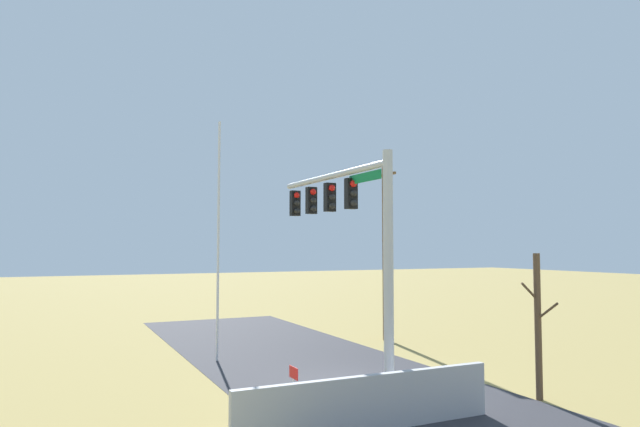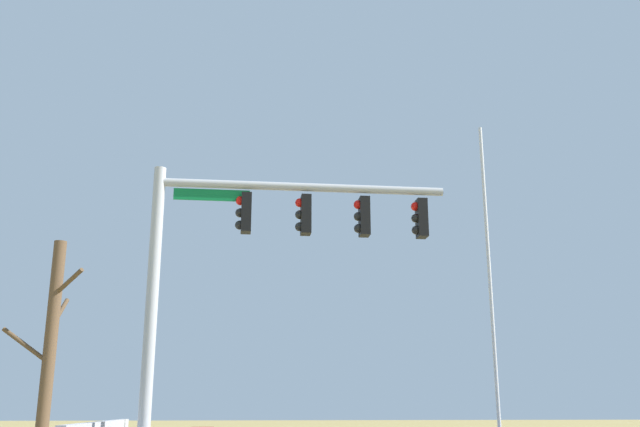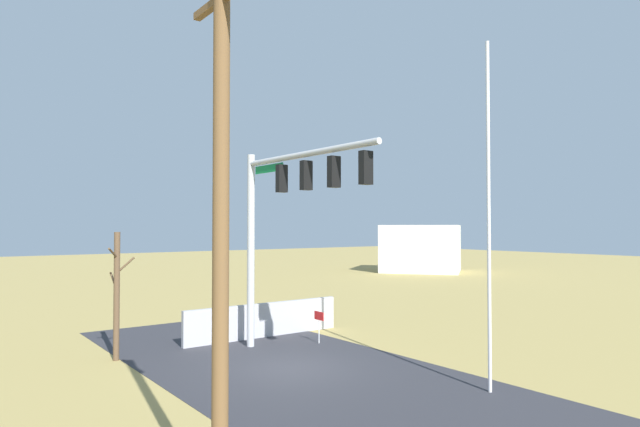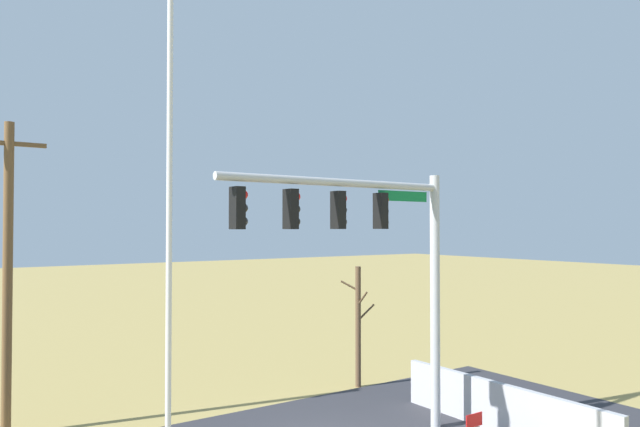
% 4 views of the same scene
% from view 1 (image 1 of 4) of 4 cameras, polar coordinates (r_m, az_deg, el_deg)
% --- Properties ---
extents(ground_plane, '(160.00, 160.00, 0.00)m').
position_cam_1_polar(ground_plane, '(19.39, 2.71, -16.85)').
color(ground_plane, '#9E894C').
extents(road_surface, '(28.00, 8.00, 0.01)m').
position_cam_1_polar(road_surface, '(22.91, -2.19, -14.75)').
color(road_surface, '#2D2D33').
rests_on(road_surface, ground_plane).
extents(sidewalk_corner, '(6.00, 6.00, 0.01)m').
position_cam_1_polar(sidewalk_corner, '(15.44, 9.24, -20.30)').
color(sidewalk_corner, '#B7B5AD').
rests_on(sidewalk_corner, ground_plane).
extents(retaining_fence, '(0.20, 7.02, 1.37)m').
position_cam_1_polar(retaining_fence, '(14.39, 5.12, -18.76)').
color(retaining_fence, '#A8A8AD').
rests_on(retaining_fence, ground_plane).
extents(signal_mast, '(7.05, 0.45, 7.21)m').
position_cam_1_polar(signal_mast, '(17.50, 2.99, -1.08)').
color(signal_mast, '#B2B5BA').
rests_on(signal_mast, ground_plane).
extents(flagpole, '(0.10, 0.10, 9.59)m').
position_cam_1_polar(flagpole, '(22.75, -10.35, -2.64)').
color(flagpole, silver).
rests_on(flagpole, ground_plane).
extents(utility_pole, '(1.90, 0.26, 8.65)m').
position_cam_1_polar(utility_pole, '(27.56, 6.65, -3.44)').
color(utility_pole, brown).
rests_on(utility_pole, ground_plane).
extents(bare_tree, '(1.27, 1.02, 4.31)m').
position_cam_1_polar(bare_tree, '(18.06, 21.37, -10.46)').
color(bare_tree, brown).
rests_on(bare_tree, ground_plane).
extents(open_sign, '(0.56, 0.04, 1.22)m').
position_cam_1_polar(open_sign, '(15.90, -2.72, -16.47)').
color(open_sign, silver).
rests_on(open_sign, ground_plane).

